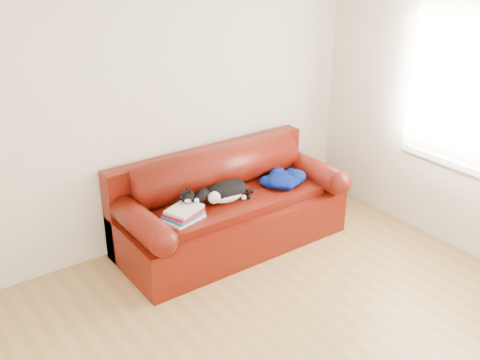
{
  "coord_description": "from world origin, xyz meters",
  "views": [
    {
      "loc": [
        -2.05,
        -2.29,
        2.74
      ],
      "look_at": [
        0.57,
        1.35,
        0.71
      ],
      "focal_mm": 42.0,
      "sensor_mm": 36.0,
      "label": 1
    }
  ],
  "objects_px": {
    "book_stack": "(184,214)",
    "sofa_base": "(231,221)",
    "cat": "(226,192)",
    "blanket": "(283,179)"
  },
  "relations": [
    {
      "from": "blanket",
      "to": "sofa_base",
      "type": "bearing_deg",
      "value": 170.74
    },
    {
      "from": "book_stack",
      "to": "sofa_base",
      "type": "bearing_deg",
      "value": 13.23
    },
    {
      "from": "sofa_base",
      "to": "cat",
      "type": "xyz_separation_m",
      "value": [
        -0.09,
        -0.06,
        0.35
      ]
    },
    {
      "from": "sofa_base",
      "to": "book_stack",
      "type": "height_order",
      "value": "book_stack"
    },
    {
      "from": "cat",
      "to": "blanket",
      "type": "xyz_separation_m",
      "value": [
        0.63,
        -0.03,
        -0.03
      ]
    },
    {
      "from": "cat",
      "to": "blanket",
      "type": "relative_size",
      "value": 1.35
    },
    {
      "from": "book_stack",
      "to": "cat",
      "type": "relative_size",
      "value": 0.57
    },
    {
      "from": "sofa_base",
      "to": "blanket",
      "type": "xyz_separation_m",
      "value": [
        0.54,
        -0.09,
        0.32
      ]
    },
    {
      "from": "sofa_base",
      "to": "book_stack",
      "type": "xyz_separation_m",
      "value": [
        -0.57,
        -0.13,
        0.31
      ]
    },
    {
      "from": "sofa_base",
      "to": "cat",
      "type": "distance_m",
      "value": 0.36
    }
  ]
}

